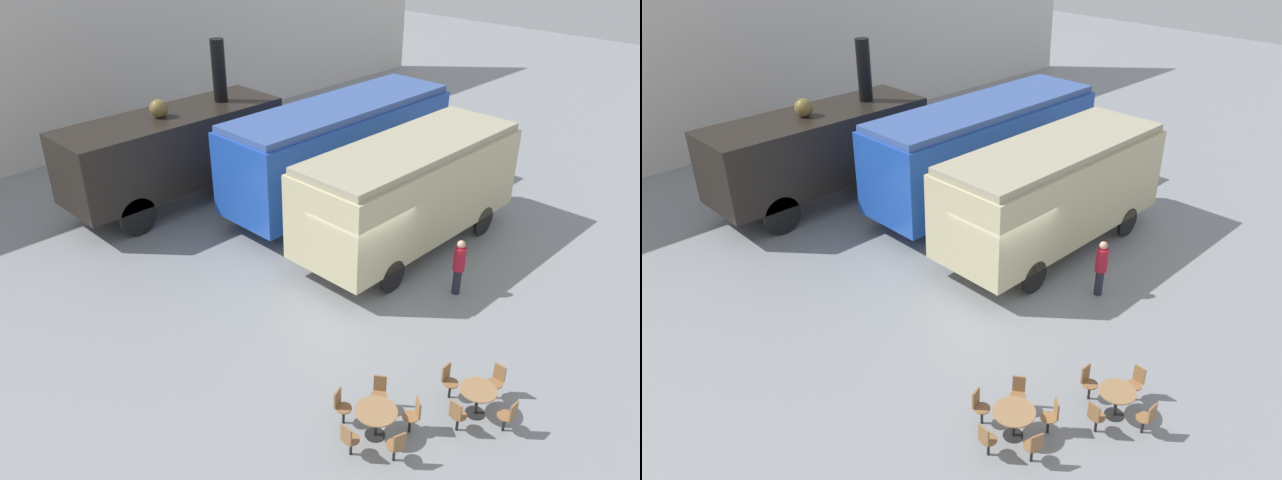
{
  "view_description": "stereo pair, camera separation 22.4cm",
  "coord_description": "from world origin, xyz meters",
  "views": [
    {
      "loc": [
        -11.81,
        -9.8,
        10.21
      ],
      "look_at": [
        -0.86,
        1.0,
        1.6
      ],
      "focal_mm": 35.0,
      "sensor_mm": 36.0,
      "label": 1
    },
    {
      "loc": [
        -11.65,
        -9.96,
        10.21
      ],
      "look_at": [
        -0.86,
        1.0,
        1.6
      ],
      "focal_mm": 35.0,
      "sensor_mm": 36.0,
      "label": 2
    }
  ],
  "objects": [
    {
      "name": "backdrop_wall",
      "position": [
        0.0,
        15.96,
        4.5
      ],
      "size": [
        44.0,
        0.15,
        9.0
      ],
      "color": "silver",
      "rests_on": "ground_plane"
    },
    {
      "name": "cafe_chair_5",
      "position": [
        -2.03,
        -4.27,
        0.51
      ],
      "size": [
        0.36,
        0.36,
        0.87
      ],
      "rotation": [
        0.0,
        0.0,
        4.69
      ],
      "color": "black",
      "rests_on": "ground_plane"
    },
    {
      "name": "steam_locomotive",
      "position": [
        -0.36,
        8.89,
        2.14
      ],
      "size": [
        8.19,
        2.68,
        5.64
      ],
      "color": "black",
      "rests_on": "ground_plane"
    },
    {
      "name": "ground_plane",
      "position": [
        0.0,
        0.0,
        0.0
      ],
      "size": [
        80.0,
        80.0,
        0.0
      ],
      "primitive_type": "plane",
      "color": "gray"
    },
    {
      "name": "cafe_chair_1",
      "position": [
        -4.39,
        -4.65,
        0.51
      ],
      "size": [
        0.37,
        0.39,
        0.87
      ],
      "rotation": [
        0.0,
        0.0,
        7.51
      ],
      "color": "black",
      "rests_on": "ground_plane"
    },
    {
      "name": "cafe_chair_4",
      "position": [
        -4.35,
        -3.08,
        0.51
      ],
      "size": [
        0.37,
        0.39,
        0.87
      ],
      "rotation": [
        0.0,
        0.0,
        11.28
      ],
      "color": "black",
      "rests_on": "ground_plane"
    },
    {
      "name": "cafe_chair_3",
      "position": [
        -3.43,
        -3.4,
        0.51
      ],
      "size": [
        0.4,
        0.4,
        0.87
      ],
      "rotation": [
        0.0,
        0.0,
        10.03
      ],
      "color": "black",
      "rests_on": "ground_plane"
    },
    {
      "name": "cafe_chair_7",
      "position": [
        -2.07,
        -5.83,
        0.51
      ],
      "size": [
        0.36,
        0.36,
        0.87
      ],
      "rotation": [
        0.0,
        0.0,
        7.83
      ],
      "color": "black",
      "rests_on": "ground_plane"
    },
    {
      "name": "cafe_table_mid",
      "position": [
        -2.05,
        -5.05,
        0.55
      ],
      "size": [
        0.81,
        0.81,
        0.71
      ],
      "color": "black",
      "rests_on": "ground_plane"
    },
    {
      "name": "cafe_chair_0",
      "position": [
        -4.94,
        -3.85,
        0.51
      ],
      "size": [
        0.36,
        0.36,
        0.87
      ],
      "rotation": [
        0.0,
        0.0,
        6.26
      ],
      "color": "black",
      "rests_on": "ground_plane"
    },
    {
      "name": "streamlined_locomotive",
      "position": [
        4.66,
        4.61,
        2.18
      ],
      "size": [
        11.3,
        2.8,
        3.77
      ],
      "color": "blue",
      "rests_on": "ground_plane"
    },
    {
      "name": "visitor_person",
      "position": [
        1.71,
        -2.01,
        0.94
      ],
      "size": [
        0.34,
        0.34,
        1.73
      ],
      "color": "#262633",
      "rests_on": "ground_plane"
    },
    {
      "name": "passenger_coach_vintage",
      "position": [
        2.91,
        0.77,
        2.08
      ],
      "size": [
        8.14,
        2.9,
        3.55
      ],
      "color": "beige",
      "rests_on": "ground_plane"
    },
    {
      "name": "cafe_table_near",
      "position": [
        -4.11,
        -3.87,
        0.57
      ],
      "size": [
        0.91,
        0.91,
        0.71
      ],
      "color": "black",
      "rests_on": "ground_plane"
    },
    {
      "name": "cafe_chair_8",
      "position": [
        -1.27,
        -5.07,
        0.51
      ],
      "size": [
        0.36,
        0.36,
        0.87
      ],
      "rotation": [
        0.0,
        0.0,
        9.4
      ],
      "color": "black",
      "rests_on": "ground_plane"
    },
    {
      "name": "cafe_chair_2",
      "position": [
        -3.46,
        -4.37,
        0.51
      ],
      "size": [
        0.4,
        0.4,
        0.87
      ],
      "rotation": [
        0.0,
        0.0,
        8.77
      ],
      "color": "black",
      "rests_on": "ground_plane"
    },
    {
      "name": "cafe_chair_6",
      "position": [
        -2.83,
        -5.03,
        0.51
      ],
      "size": [
        0.36,
        0.36,
        0.87
      ],
      "rotation": [
        0.0,
        0.0,
        6.26
      ],
      "color": "black",
      "rests_on": "ground_plane"
    }
  ]
}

